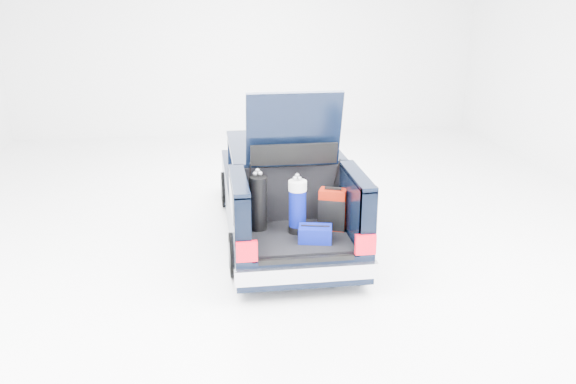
{
  "coord_description": "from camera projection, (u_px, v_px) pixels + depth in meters",
  "views": [
    {
      "loc": [
        -1.19,
        -8.89,
        3.8
      ],
      "look_at": [
        0.0,
        -0.5,
        0.88
      ],
      "focal_mm": 38.0,
      "sensor_mm": 36.0,
      "label": 1
    }
  ],
  "objects": [
    {
      "name": "blue_duffel",
      "position": [
        315.0,
        234.0,
        7.93
      ],
      "size": [
        0.48,
        0.37,
        0.23
      ],
      "rotation": [
        0.0,
        0.0,
        -0.22
      ],
      "color": "#050D71",
      "rests_on": "car"
    },
    {
      "name": "red_suitcase",
      "position": [
        333.0,
        209.0,
        8.28
      ],
      "size": [
        0.42,
        0.35,
        0.59
      ],
      "rotation": [
        0.0,
        0.0,
        -0.37
      ],
      "color": "maroon",
      "rests_on": "car"
    },
    {
      "name": "ground",
      "position": [
        284.0,
        234.0,
        9.72
      ],
      "size": [
        14.0,
        14.0,
        0.0
      ],
      "primitive_type": "plane",
      "color": "white",
      "rests_on": "ground"
    },
    {
      "name": "black_golf_bag",
      "position": [
        258.0,
        203.0,
        8.23
      ],
      "size": [
        0.31,
        0.32,
        0.84
      ],
      "rotation": [
        0.0,
        0.0,
        0.35
      ],
      "color": "black",
      "rests_on": "car"
    },
    {
      "name": "car",
      "position": [
        283.0,
        192.0,
        9.6
      ],
      "size": [
        1.87,
        4.65,
        2.47
      ],
      "color": "black",
      "rests_on": "ground"
    },
    {
      "name": "blue_golf_bag",
      "position": [
        297.0,
        206.0,
        8.13
      ],
      "size": [
        0.32,
        0.32,
        0.82
      ],
      "rotation": [
        0.0,
        0.0,
        0.36
      ],
      "color": "black",
      "rests_on": "car"
    }
  ]
}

